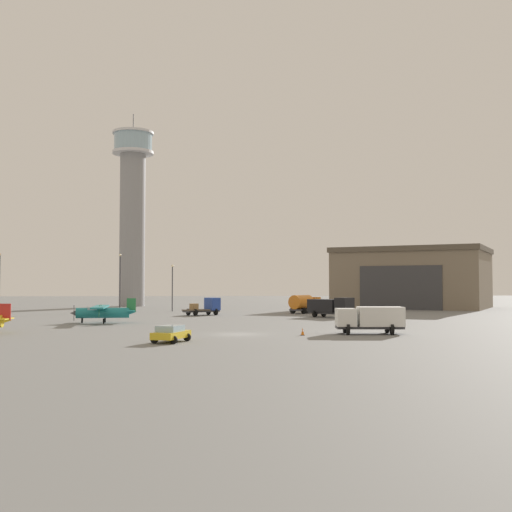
{
  "coord_description": "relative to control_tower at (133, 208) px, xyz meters",
  "views": [
    {
      "loc": [
        -3.59,
        -58.89,
        4.64
      ],
      "look_at": [
        4.81,
        34.25,
        8.93
      ],
      "focal_mm": 44.04,
      "sensor_mm": 36.0,
      "label": 1
    }
  ],
  "objects": [
    {
      "name": "truck_box_black",
      "position": [
        33.17,
        -49.7,
        -19.87
      ],
      "size": [
        6.22,
        6.4,
        2.83
      ],
      "rotation": [
        0.0,
        0.0,
        5.47
      ],
      "color": "#38383D",
      "rests_on": "ground_plane"
    },
    {
      "name": "traffic_cone_near_left",
      "position": [
        24.03,
        -80.39,
        -21.08
      ],
      "size": [
        0.36,
        0.36,
        0.69
      ],
      "color": "black",
      "rests_on": "ground_plane"
    },
    {
      "name": "light_post_west",
      "position": [
        9.85,
        -27.1,
        -16.53
      ],
      "size": [
        0.44,
        0.44,
        8.16
      ],
      "color": "#38383D",
      "rests_on": "ground_plane"
    },
    {
      "name": "light_post_east",
      "position": [
        0.64,
        -25.44,
        -15.52
      ],
      "size": [
        0.44,
        0.44,
        10.08
      ],
      "color": "#38383D",
      "rests_on": "ground_plane"
    },
    {
      "name": "truck_flatbed_blue",
      "position": [
        15.65,
        -41.17,
        -20.15
      ],
      "size": [
        5.94,
        4.89,
        2.64
      ],
      "rotation": [
        0.0,
        0.0,
        0.55
      ],
      "color": "#38383D",
      "rests_on": "ground_plane"
    },
    {
      "name": "airplane_teal",
      "position": [
        3.01,
        -60.02,
        -20.03
      ],
      "size": [
        7.96,
        10.14,
        2.99
      ],
      "rotation": [
        0.0,
        0.0,
        3.22
      ],
      "color": "teal",
      "rests_on": "ground_plane"
    },
    {
      "name": "car_yellow",
      "position": [
        12.29,
        -86.38,
        -20.68
      ],
      "size": [
        3.2,
        4.44,
        1.37
      ],
      "rotation": [
        0.0,
        0.0,
        1.18
      ],
      "color": "gold",
      "rests_on": "ground_plane"
    },
    {
      "name": "control_tower",
      "position": [
        0.0,
        0.0,
        0.0
      ],
      "size": [
        8.9,
        8.9,
        42.02
      ],
      "color": "gray",
      "rests_on": "ground_plane"
    },
    {
      "name": "hangar",
      "position": [
        57.49,
        -14.56,
        -15.45
      ],
      "size": [
        36.26,
        34.47,
        11.91
      ],
      "rotation": [
        0.0,
        0.0,
        -2.12
      ],
      "color": "#7A6B56",
      "rests_on": "ground_plane"
    },
    {
      "name": "ground_plane",
      "position": [
        18.16,
        -78.68,
        -21.42
      ],
      "size": [
        400.0,
        400.0,
        0.0
      ],
      "primitive_type": "plane",
      "color": "slate"
    },
    {
      "name": "light_post_centre",
      "position": [
        -19.61,
        -26.47,
        -15.54
      ],
      "size": [
        0.44,
        0.44,
        10.05
      ],
      "color": "#38383D",
      "rests_on": "ground_plane"
    },
    {
      "name": "truck_fuel_tanker_orange",
      "position": [
        31.52,
        -36.83,
        -19.76
      ],
      "size": [
        5.85,
        6.07,
        2.98
      ],
      "rotation": [
        0.0,
        0.0,
        0.82
      ],
      "color": "#38383D",
      "rests_on": "ground_plane"
    },
    {
      "name": "truck_box_white",
      "position": [
        30.66,
        -79.41,
        -19.93
      ],
      "size": [
        6.47,
        3.74,
        2.55
      ],
      "rotation": [
        0.0,
        0.0,
        3.04
      ],
      "color": "#38383D",
      "rests_on": "ground_plane"
    }
  ]
}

